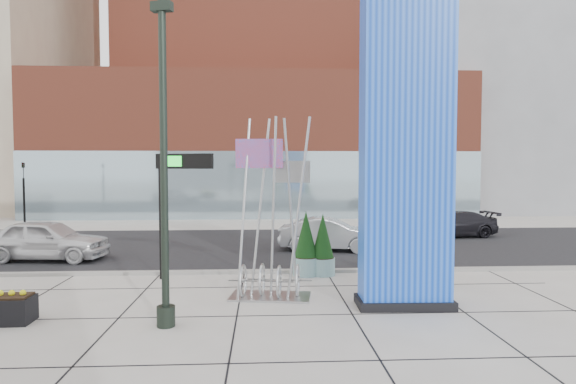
{
  "coord_description": "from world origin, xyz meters",
  "views": [
    {
      "loc": [
        1.67,
        -13.25,
        3.85
      ],
      "look_at": [
        2.48,
        2.0,
        3.05
      ],
      "focal_mm": 30.0,
      "sensor_mm": 36.0,
      "label": 1
    }
  ],
  "objects_px": {
    "car_silver_mid": "(329,235)",
    "blue_pylon": "(406,155)",
    "car_white_west": "(47,240)",
    "lamp_post": "(164,191)",
    "public_art_sculpture": "(271,251)",
    "overhead_street_sign": "(182,172)"
  },
  "relations": [
    {
      "from": "car_silver_mid",
      "to": "blue_pylon",
      "type": "bearing_deg",
      "value": -163.75
    },
    {
      "from": "car_white_west",
      "to": "car_silver_mid",
      "type": "height_order",
      "value": "car_white_west"
    },
    {
      "from": "blue_pylon",
      "to": "lamp_post",
      "type": "distance_m",
      "value": 6.43
    },
    {
      "from": "lamp_post",
      "to": "car_white_west",
      "type": "height_order",
      "value": "lamp_post"
    },
    {
      "from": "lamp_post",
      "to": "public_art_sculpture",
      "type": "xyz_separation_m",
      "value": [
        2.58,
        2.43,
        -1.88
      ]
    },
    {
      "from": "public_art_sculpture",
      "to": "car_white_west",
      "type": "xyz_separation_m",
      "value": [
        -9.11,
        6.14,
        -0.55
      ]
    },
    {
      "from": "blue_pylon",
      "to": "lamp_post",
      "type": "bearing_deg",
      "value": -166.45
    },
    {
      "from": "blue_pylon",
      "to": "public_art_sculpture",
      "type": "xyz_separation_m",
      "value": [
        -3.65,
        1.1,
        -2.79
      ]
    },
    {
      "from": "overhead_street_sign",
      "to": "car_silver_mid",
      "type": "bearing_deg",
      "value": 58.85
    },
    {
      "from": "overhead_street_sign",
      "to": "car_white_west",
      "type": "distance_m",
      "value": 7.65
    },
    {
      "from": "public_art_sculpture",
      "to": "blue_pylon",
      "type": "bearing_deg",
      "value": -8.39
    },
    {
      "from": "public_art_sculpture",
      "to": "car_white_west",
      "type": "distance_m",
      "value": 11.0
    },
    {
      "from": "lamp_post",
      "to": "overhead_street_sign",
      "type": "bearing_deg",
      "value": 94.79
    },
    {
      "from": "blue_pylon",
      "to": "public_art_sculpture",
      "type": "relative_size",
      "value": 1.63
    },
    {
      "from": "blue_pylon",
      "to": "lamp_post",
      "type": "xyz_separation_m",
      "value": [
        -6.22,
        -1.33,
        -0.91
      ]
    },
    {
      "from": "blue_pylon",
      "to": "overhead_street_sign",
      "type": "relative_size",
      "value": 2.02
    },
    {
      "from": "blue_pylon",
      "to": "car_silver_mid",
      "type": "relative_size",
      "value": 1.91
    },
    {
      "from": "lamp_post",
      "to": "car_silver_mid",
      "type": "xyz_separation_m",
      "value": [
        5.37,
        10.2,
        -2.52
      ]
    },
    {
      "from": "public_art_sculpture",
      "to": "car_silver_mid",
      "type": "relative_size",
      "value": 1.17
    },
    {
      "from": "car_white_west",
      "to": "overhead_street_sign",
      "type": "bearing_deg",
      "value": -114.51
    },
    {
      "from": "overhead_street_sign",
      "to": "car_silver_mid",
      "type": "distance_m",
      "value": 8.33
    },
    {
      "from": "lamp_post",
      "to": "blue_pylon",
      "type": "bearing_deg",
      "value": 12.03
    }
  ]
}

